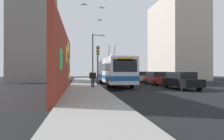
{
  "coord_description": "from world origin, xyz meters",
  "views": [
    {
      "loc": [
        -19.43,
        2.11,
        1.68
      ],
      "look_at": [
        0.52,
        -1.21,
        1.77
      ],
      "focal_mm": 30.91,
      "sensor_mm": 36.0,
      "label": 1
    }
  ],
  "objects_px": {
    "parked_car_navy": "(130,75)",
    "parked_car_black": "(181,80)",
    "parked_car_red": "(156,78)",
    "parked_car_champagne": "(141,76)",
    "traffic_light": "(98,59)",
    "pedestrian_at_curb": "(93,77)",
    "city_bus": "(114,70)",
    "street_lamp": "(94,54)"
  },
  "relations": [
    {
      "from": "parked_car_navy",
      "to": "parked_car_black",
      "type": "bearing_deg",
      "value": 180.0
    },
    {
      "from": "parked_car_red",
      "to": "parked_car_champagne",
      "type": "height_order",
      "value": "same"
    },
    {
      "from": "parked_car_red",
      "to": "traffic_light",
      "type": "relative_size",
      "value": 1.11
    },
    {
      "from": "parked_car_red",
      "to": "pedestrian_at_curb",
      "type": "distance_m",
      "value": 8.74
    },
    {
      "from": "parked_car_champagne",
      "to": "pedestrian_at_curb",
      "type": "xyz_separation_m",
      "value": [
        -9.69,
        7.92,
        0.23
      ]
    },
    {
      "from": "parked_car_black",
      "to": "parked_car_champagne",
      "type": "distance_m",
      "value": 11.76
    },
    {
      "from": "parked_car_champagne",
      "to": "traffic_light",
      "type": "distance_m",
      "value": 11.64
    },
    {
      "from": "parked_car_red",
      "to": "city_bus",
      "type": "bearing_deg",
      "value": 88.66
    },
    {
      "from": "parked_car_navy",
      "to": "pedestrian_at_curb",
      "type": "distance_m",
      "value": 17.73
    },
    {
      "from": "parked_car_red",
      "to": "parked_car_champagne",
      "type": "relative_size",
      "value": 0.96
    },
    {
      "from": "parked_car_black",
      "to": "parked_car_red",
      "type": "height_order",
      "value": "same"
    },
    {
      "from": "city_bus",
      "to": "parked_car_black",
      "type": "bearing_deg",
      "value": -138.52
    },
    {
      "from": "city_bus",
      "to": "parked_car_champagne",
      "type": "relative_size",
      "value": 2.45
    },
    {
      "from": "traffic_light",
      "to": "street_lamp",
      "type": "xyz_separation_m",
      "value": [
        6.25,
        -0.1,
        0.98
      ]
    },
    {
      "from": "parked_car_navy",
      "to": "traffic_light",
      "type": "bearing_deg",
      "value": 153.85
    },
    {
      "from": "city_bus",
      "to": "parked_car_navy",
      "type": "xyz_separation_m",
      "value": [
        12.05,
        -5.2,
        -0.89
      ]
    },
    {
      "from": "parked_car_red",
      "to": "street_lamp",
      "type": "distance_m",
      "value": 8.58
    },
    {
      "from": "city_bus",
      "to": "parked_car_navy",
      "type": "distance_m",
      "value": 13.16
    },
    {
      "from": "parked_car_red",
      "to": "traffic_light",
      "type": "xyz_separation_m",
      "value": [
        -2.8,
        7.35,
        2.03
      ]
    },
    {
      "from": "parked_car_red",
      "to": "parked_car_navy",
      "type": "height_order",
      "value": "same"
    },
    {
      "from": "city_bus",
      "to": "street_lamp",
      "type": "height_order",
      "value": "street_lamp"
    },
    {
      "from": "pedestrian_at_curb",
      "to": "street_lamp",
      "type": "height_order",
      "value": "street_lamp"
    },
    {
      "from": "parked_car_red",
      "to": "traffic_light",
      "type": "height_order",
      "value": "traffic_light"
    },
    {
      "from": "parked_car_navy",
      "to": "street_lamp",
      "type": "bearing_deg",
      "value": 140.26
    },
    {
      "from": "parked_car_navy",
      "to": "traffic_light",
      "type": "distance_m",
      "value": 16.8
    },
    {
      "from": "city_bus",
      "to": "street_lamp",
      "type": "bearing_deg",
      "value": 31.62
    },
    {
      "from": "parked_car_red",
      "to": "street_lamp",
      "type": "xyz_separation_m",
      "value": [
        3.45,
        7.25,
        3.01
      ]
    },
    {
      "from": "city_bus",
      "to": "traffic_light",
      "type": "xyz_separation_m",
      "value": [
        -2.92,
        2.15,
        1.14
      ]
    },
    {
      "from": "pedestrian_at_curb",
      "to": "parked_car_red",
      "type": "bearing_deg",
      "value": -64.98
    },
    {
      "from": "parked_car_black",
      "to": "city_bus",
      "type": "bearing_deg",
      "value": 41.48
    },
    {
      "from": "parked_car_black",
      "to": "street_lamp",
      "type": "relative_size",
      "value": 0.7
    },
    {
      "from": "parked_car_black",
      "to": "parked_car_red",
      "type": "xyz_separation_m",
      "value": [
        5.76,
        -0.0,
        0.0
      ]
    },
    {
      "from": "street_lamp",
      "to": "pedestrian_at_curb",
      "type": "bearing_deg",
      "value": 174.67
    },
    {
      "from": "street_lamp",
      "to": "parked_car_champagne",
      "type": "bearing_deg",
      "value": -70.67
    },
    {
      "from": "parked_car_red",
      "to": "parked_car_champagne",
      "type": "distance_m",
      "value": 6.0
    },
    {
      "from": "traffic_light",
      "to": "street_lamp",
      "type": "height_order",
      "value": "street_lamp"
    },
    {
      "from": "parked_car_champagne",
      "to": "traffic_light",
      "type": "height_order",
      "value": "traffic_light"
    },
    {
      "from": "parked_car_black",
      "to": "parked_car_navy",
      "type": "distance_m",
      "value": 17.93
    },
    {
      "from": "street_lamp",
      "to": "parked_car_black",
      "type": "bearing_deg",
      "value": -141.8
    },
    {
      "from": "city_bus",
      "to": "street_lamp",
      "type": "relative_size",
      "value": 1.78
    },
    {
      "from": "street_lamp",
      "to": "city_bus",
      "type": "bearing_deg",
      "value": -148.38
    },
    {
      "from": "city_bus",
      "to": "pedestrian_at_curb",
      "type": "height_order",
      "value": "city_bus"
    }
  ]
}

